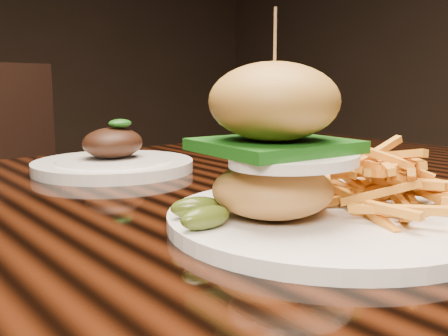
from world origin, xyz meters
TOP-DOWN VIEW (x-y plane):
  - dining_table at (0.00, 0.00)m, footprint 1.60×0.90m
  - burger_plate at (0.07, -0.24)m, footprint 0.34×0.34m
  - side_saucer at (0.25, -0.10)m, footprint 0.13×0.13m
  - ramekin at (0.22, -0.08)m, footprint 0.08×0.08m
  - far_dish at (0.06, 0.20)m, footprint 0.27×0.27m
  - chair_far at (0.10, 0.88)m, footprint 0.61×0.61m

SIDE VIEW (x-z plane):
  - chair_far at x=0.10m, z-range 0.06..1.01m
  - dining_table at x=0.00m, z-range 0.30..1.05m
  - side_saucer at x=0.25m, z-range 0.75..0.77m
  - ramekin at x=0.22m, z-range 0.75..0.78m
  - far_dish at x=0.06m, z-range 0.72..0.81m
  - burger_plate at x=0.07m, z-range 0.70..0.92m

